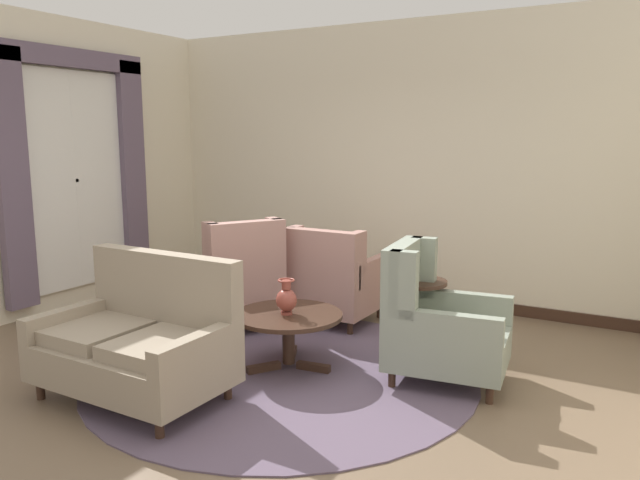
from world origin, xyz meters
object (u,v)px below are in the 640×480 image
at_px(settee, 139,342).
at_px(armchair_near_sideboard, 239,283).
at_px(armchair_foreground_right, 334,282).
at_px(porcelain_vase, 286,299).
at_px(side_table, 417,313).
at_px(coffee_table, 289,323).
at_px(armchair_beside_settee, 436,324).

distance_m(settee, armchair_near_sideboard, 1.65).
height_order(armchair_near_sideboard, armchair_foreground_right, armchair_near_sideboard).
relative_size(porcelain_vase, side_table, 0.41).
bearing_deg(side_table, armchair_foreground_right, 151.14).
xyz_separation_m(coffee_table, settee, (-0.64, -1.00, 0.03)).
height_order(coffee_table, settee, settee).
bearing_deg(settee, armchair_beside_settee, 38.72).
distance_m(armchair_foreground_right, side_table, 1.27).
xyz_separation_m(porcelain_vase, armchair_beside_settee, (1.11, 0.39, -0.15)).
height_order(porcelain_vase, side_table, porcelain_vase).
height_order(armchair_beside_settee, side_table, armchair_beside_settee).
distance_m(armchair_near_sideboard, armchair_foreground_right, 0.95).
distance_m(settee, side_table, 2.21).
distance_m(coffee_table, side_table, 1.07).
xyz_separation_m(armchair_near_sideboard, armchair_foreground_right, (0.71, 0.63, -0.03)).
xyz_separation_m(settee, armchair_beside_settee, (1.75, 1.36, 0.03)).
bearing_deg(armchair_near_sideboard, side_table, 121.59).
xyz_separation_m(armchair_beside_settee, side_table, (-0.26, 0.27, -0.02)).
bearing_deg(coffee_table, side_table, 36.71).
bearing_deg(porcelain_vase, armchair_beside_settee, 19.53).
bearing_deg(armchair_beside_settee, side_table, 36.13).
bearing_deg(settee, porcelain_vase, 57.33).
distance_m(coffee_table, settee, 1.18).
bearing_deg(armchair_foreground_right, armchair_near_sideboard, 41.82).
height_order(settee, armchair_beside_settee, armchair_beside_settee).
distance_m(coffee_table, porcelain_vase, 0.21).
height_order(porcelain_vase, armchair_beside_settee, armchair_beside_settee).
xyz_separation_m(armchair_near_sideboard, armchair_beside_settee, (2.08, -0.26, -0.02)).
bearing_deg(armchair_foreground_right, porcelain_vase, 101.75).
bearing_deg(porcelain_vase, coffee_table, 94.30).
distance_m(armchair_beside_settee, side_table, 0.38).
relative_size(armchair_beside_settee, armchair_foreground_right, 1.08).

